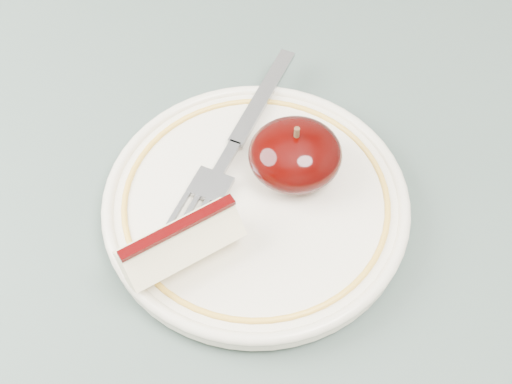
{
  "coord_description": "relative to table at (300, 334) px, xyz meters",
  "views": [
    {
      "loc": [
        -0.06,
        -0.22,
        1.19
      ],
      "look_at": [
        -0.03,
        0.06,
        0.78
      ],
      "focal_mm": 50.0,
      "sensor_mm": 36.0,
      "label": 1
    }
  ],
  "objects": [
    {
      "name": "fork",
      "position": [
        -0.04,
        0.11,
        0.11
      ],
      "size": [
        0.11,
        0.18,
        0.0
      ],
      "rotation": [
        0.0,
        0.0,
        1.06
      ],
      "color": "gray",
      "rests_on": "plate"
    },
    {
      "name": "plate",
      "position": [
        -0.03,
        0.06,
        0.1
      ],
      "size": [
        0.22,
        0.22,
        0.02
      ],
      "color": "beige",
      "rests_on": "table"
    },
    {
      "name": "table",
      "position": [
        0.0,
        0.0,
        0.0
      ],
      "size": [
        0.9,
        0.9,
        0.75
      ],
      "color": "brown",
      "rests_on": "ground"
    },
    {
      "name": "apple_wedge",
      "position": [
        -0.08,
        0.02,
        0.12
      ],
      "size": [
        0.09,
        0.07,
        0.04
      ],
      "rotation": [
        0.0,
        0.0,
        0.46
      ],
      "color": "#FEF0BB",
      "rests_on": "plate"
    },
    {
      "name": "apple_half",
      "position": [
        0.0,
        0.08,
        0.13
      ],
      "size": [
        0.07,
        0.06,
        0.05
      ],
      "color": "black",
      "rests_on": "plate"
    }
  ]
}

